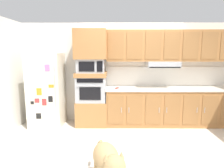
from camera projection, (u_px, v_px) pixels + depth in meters
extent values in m
plane|color=beige|center=(135.00, 137.00, 4.13)|extent=(9.60, 9.60, 0.00)
cube|color=silver|center=(131.00, 73.00, 5.02)|extent=(6.20, 0.12, 2.50)
cube|color=silver|center=(47.00, 90.00, 4.67)|extent=(0.76, 0.70, 1.76)
cylinder|color=silver|center=(56.00, 89.00, 4.29)|extent=(0.02, 0.02, 1.10)
cube|color=pink|center=(47.00, 68.00, 4.23)|extent=(0.11, 0.01, 0.15)
cube|color=white|center=(53.00, 73.00, 4.24)|extent=(0.07, 0.01, 0.11)
cube|color=red|center=(37.00, 101.00, 4.35)|extent=(0.11, 0.01, 0.10)
cube|color=orange|center=(51.00, 86.00, 4.29)|extent=(0.11, 0.01, 0.07)
cube|color=black|center=(50.00, 99.00, 4.34)|extent=(0.10, 0.01, 0.14)
cube|color=red|center=(44.00, 102.00, 4.35)|extent=(0.10, 0.01, 0.16)
cube|color=black|center=(32.00, 103.00, 4.36)|extent=(0.07, 0.01, 0.07)
cube|color=orange|center=(39.00, 92.00, 4.32)|extent=(0.11, 0.01, 0.16)
cube|color=black|center=(39.00, 116.00, 4.41)|extent=(0.11, 0.01, 0.13)
cube|color=#A8703D|center=(92.00, 112.00, 4.83)|extent=(0.74, 0.62, 0.60)
cube|color=#A8AAAF|center=(91.00, 89.00, 4.73)|extent=(0.70, 0.58, 0.60)
cube|color=black|center=(90.00, 94.00, 4.45)|extent=(0.49, 0.01, 0.30)
cube|color=black|center=(90.00, 81.00, 4.40)|extent=(0.60, 0.01, 0.09)
cylinder|color=#A8AAAF|center=(90.00, 85.00, 4.39)|extent=(0.56, 0.02, 0.02)
cube|color=#A8703D|center=(91.00, 74.00, 4.67)|extent=(0.74, 0.62, 0.10)
cube|color=#A8AAAF|center=(91.00, 66.00, 4.64)|extent=(0.64, 0.53, 0.32)
cube|color=black|center=(87.00, 67.00, 4.37)|extent=(0.35, 0.01, 0.22)
cube|color=black|center=(100.00, 67.00, 4.37)|extent=(0.13, 0.01, 0.24)
cube|color=#A8703D|center=(91.00, 44.00, 4.56)|extent=(0.74, 0.62, 0.68)
cube|color=#A8703D|center=(168.00, 107.00, 4.79)|extent=(3.07, 0.60, 0.88)
cube|color=#9A6738|center=(116.00, 110.00, 4.50)|extent=(0.37, 0.01, 0.70)
cylinder|color=#BCBCC1|center=(121.00, 110.00, 4.48)|extent=(0.01, 0.01, 0.12)
cube|color=#9A6738|center=(134.00, 110.00, 4.49)|extent=(0.37, 0.01, 0.70)
cylinder|color=#BCBCC1|center=(129.00, 110.00, 4.48)|extent=(0.01, 0.01, 0.12)
cube|color=#9A6738|center=(153.00, 110.00, 4.49)|extent=(0.37, 0.01, 0.70)
cylinder|color=#BCBCC1|center=(159.00, 110.00, 4.48)|extent=(0.01, 0.01, 0.12)
cube|color=#9A6738|center=(172.00, 110.00, 4.49)|extent=(0.37, 0.01, 0.70)
cylinder|color=#BCBCC1|center=(167.00, 110.00, 4.47)|extent=(0.01, 0.01, 0.12)
cube|color=#9A6738|center=(191.00, 110.00, 4.49)|extent=(0.37, 0.01, 0.70)
cylinder|color=#BCBCC1|center=(197.00, 110.00, 4.47)|extent=(0.01, 0.01, 0.12)
cube|color=#9A6738|center=(210.00, 110.00, 4.48)|extent=(0.37, 0.01, 0.70)
cylinder|color=#BCBCC1|center=(205.00, 110.00, 4.47)|extent=(0.01, 0.01, 0.12)
cube|color=silver|center=(169.00, 89.00, 4.72)|extent=(3.11, 0.64, 0.04)
cube|color=white|center=(167.00, 76.00, 4.96)|extent=(3.11, 0.02, 0.50)
cube|color=#A8703D|center=(170.00, 46.00, 4.68)|extent=(3.07, 0.34, 0.74)
cube|color=#A8AAAF|center=(162.00, 64.00, 4.68)|extent=(0.76, 0.48, 0.14)
cube|color=black|center=(165.00, 67.00, 4.47)|extent=(0.72, 0.04, 0.02)
cube|color=#9A6738|center=(116.00, 46.00, 4.51)|extent=(0.37, 0.01, 0.63)
cube|color=#9A6738|center=(134.00, 46.00, 4.51)|extent=(0.37, 0.01, 0.63)
cube|color=#9A6738|center=(153.00, 46.00, 4.51)|extent=(0.37, 0.01, 0.63)
cube|color=#9A6738|center=(172.00, 46.00, 4.50)|extent=(0.37, 0.01, 0.63)
cube|color=#9A6738|center=(191.00, 46.00, 4.50)|extent=(0.37, 0.01, 0.63)
cube|color=#9A6738|center=(210.00, 46.00, 4.50)|extent=(0.37, 0.01, 0.63)
cylinder|color=red|center=(117.00, 88.00, 4.63)|extent=(0.10, 0.08, 0.03)
cylinder|color=silver|center=(120.00, 89.00, 4.55)|extent=(0.10, 0.08, 0.01)
ellipsoid|color=tan|center=(106.00, 156.00, 2.52)|extent=(0.46, 0.60, 0.33)
sphere|color=tan|center=(114.00, 166.00, 2.14)|extent=(0.26, 0.26, 0.26)
cone|color=tan|center=(121.00, 155.00, 2.17)|extent=(0.07, 0.07, 0.08)
cone|color=tan|center=(106.00, 157.00, 2.12)|extent=(0.07, 0.07, 0.08)
cylinder|color=tan|center=(100.00, 142.00, 2.84)|extent=(0.10, 0.19, 0.15)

